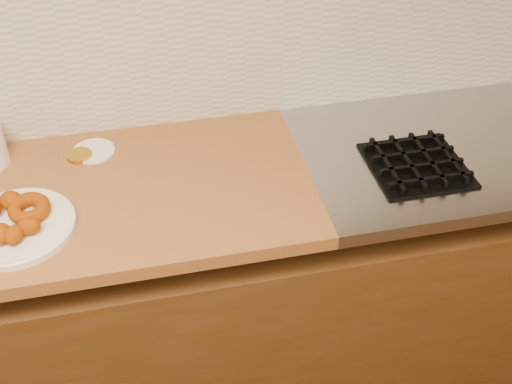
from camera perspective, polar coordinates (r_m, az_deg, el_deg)
base_cabinet at (r=2.10m, az=-9.86°, el=-10.59°), size 3.60×0.60×0.77m
backsplash at (r=1.84m, az=-13.46°, el=13.45°), size 3.60×0.02×0.60m
donut_plate at (r=1.68m, az=-20.56°, el=-2.94°), size 0.29×0.29×0.02m
ring_donut at (r=1.68m, az=-19.55°, el=-1.39°), size 0.12×0.12×0.05m
fried_dough_chunks at (r=1.66m, az=-21.55°, el=-2.43°), size 0.19×0.19×0.05m
tub_lid at (r=1.89m, az=-14.24°, el=3.54°), size 0.15×0.15×0.01m
brass_jar_lid at (r=1.88m, az=-15.42°, el=3.14°), size 0.08×0.08×0.01m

